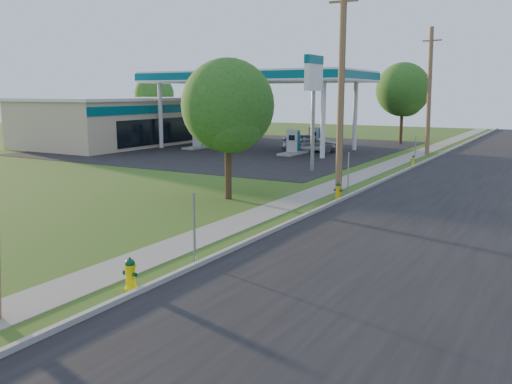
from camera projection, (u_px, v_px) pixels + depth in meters
ground_plane at (68, 314)px, 11.58m from camera, size 140.00×140.00×0.00m
road at (404, 236)px, 17.85m from camera, size 8.00×120.00×0.02m
curb at (295, 220)px, 19.82m from camera, size 0.15×120.00×0.15m
sidewalk at (254, 216)px, 20.70m from camera, size 1.50×120.00×0.03m
forecourt at (236, 148)px, 46.70m from camera, size 26.00×28.00×0.02m
utility_pole_mid at (341, 87)px, 25.44m from camera, size 1.40×0.32×9.80m
utility_pole_far at (429, 91)px, 40.76m from camera, size 1.40×0.32×9.50m
sign_post_near at (194, 229)px, 14.85m from camera, size 0.05×0.04×2.00m
sign_post_mid at (348, 174)px, 24.88m from camera, size 0.05×0.04×2.00m
sign_post_far at (415, 150)px, 35.25m from camera, size 0.05×0.04×2.00m
gas_canopy at (256, 78)px, 44.65m from camera, size 18.18×9.18×6.40m
fuel_pump_nw at (198, 140)px, 46.11m from camera, size 1.20×3.20×1.90m
fuel_pump_ne at (293, 145)px, 41.65m from camera, size 1.20×3.20×1.90m
fuel_pump_sw at (224, 137)px, 49.51m from camera, size 1.20×3.20×1.90m
fuel_pump_se at (315, 141)px, 45.05m from camera, size 1.20×3.20×1.90m
convenience_store at (139, 120)px, 51.76m from camera, size 10.40×22.40×4.25m
price_pylon at (314, 80)px, 31.95m from camera, size 0.34×2.04×6.85m
tree_verge at (229, 109)px, 23.45m from camera, size 4.08×4.08×6.18m
tree_lot at (404, 92)px, 49.46m from camera, size 4.91×4.91×7.44m
tree_back at (155, 96)px, 61.82m from camera, size 4.46×4.46×6.76m
hydrant_near at (130, 274)px, 12.97m from camera, size 0.42×0.37×0.81m
hydrant_mid at (338, 191)px, 24.20m from camera, size 0.39×0.35×0.76m
hydrant_far at (414, 160)px, 35.53m from camera, size 0.35×0.31×0.66m
car_silver at (309, 142)px, 43.47m from camera, size 4.81×3.38×1.52m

